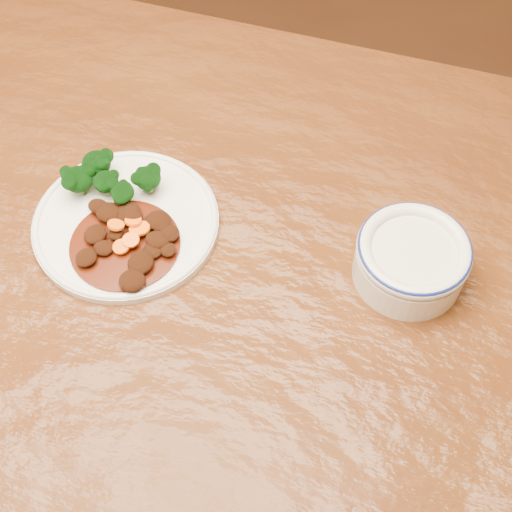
% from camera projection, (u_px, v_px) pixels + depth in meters
% --- Properties ---
extents(ground, '(4.00, 4.00, 0.00)m').
position_uv_depth(ground, '(184.00, 446.00, 1.52)').
color(ground, '#472011').
rests_on(ground, ground).
extents(dining_table, '(1.60, 1.09, 0.75)m').
position_uv_depth(dining_table, '(142.00, 277.00, 0.96)').
color(dining_table, '#50290E').
rests_on(dining_table, ground).
extents(dinner_plate, '(0.24, 0.24, 0.01)m').
position_uv_depth(dinner_plate, '(126.00, 222.00, 0.90)').
color(dinner_plate, white).
rests_on(dinner_plate, dining_table).
extents(broccoli_florets, '(0.11, 0.08, 0.04)m').
position_uv_depth(broccoli_florets, '(106.00, 177.00, 0.91)').
color(broccoli_florets, '#6A934C').
rests_on(broccoli_florets, dinner_plate).
extents(mince_stew, '(0.14, 0.14, 0.03)m').
position_uv_depth(mince_stew, '(130.00, 237.00, 0.88)').
color(mince_stew, '#4B1808').
rests_on(mince_stew, dinner_plate).
extents(dip_bowl, '(0.14, 0.14, 0.06)m').
position_uv_depth(dip_bowl, '(411.00, 259.00, 0.84)').
color(dip_bowl, silver).
rests_on(dip_bowl, dining_table).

